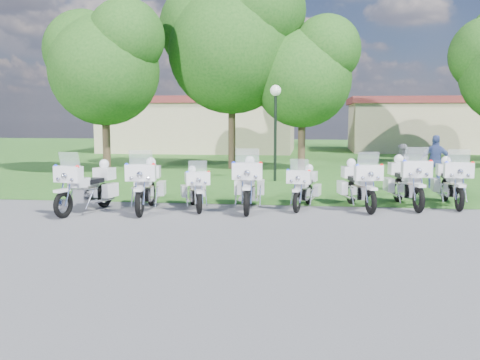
# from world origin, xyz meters

# --- Properties ---
(ground) EXTENTS (100.00, 100.00, 0.00)m
(ground) POSITION_xyz_m (0.00, 0.00, 0.00)
(ground) COLOR #5A5A5F
(ground) RESTS_ON ground
(grass_lawn) EXTENTS (100.00, 48.00, 0.01)m
(grass_lawn) POSITION_xyz_m (0.00, 27.00, 0.00)
(grass_lawn) COLOR #26631F
(grass_lawn) RESTS_ON ground
(motorcycle_0) EXTENTS (1.18, 2.48, 1.69)m
(motorcycle_0) POSITION_xyz_m (-3.69, 1.30, 0.71)
(motorcycle_0) COLOR black
(motorcycle_0) RESTS_ON ground
(motorcycle_1) EXTENTS (1.05, 2.57, 1.73)m
(motorcycle_1) POSITION_xyz_m (-2.16, 1.70, 0.72)
(motorcycle_1) COLOR black
(motorcycle_1) RESTS_ON ground
(motorcycle_2) EXTENTS (1.13, 2.04, 1.42)m
(motorcycle_2) POSITION_xyz_m (-0.88, 2.16, 0.60)
(motorcycle_2) COLOR black
(motorcycle_2) RESTS_ON ground
(motorcycle_3) EXTENTS (0.96, 2.63, 1.77)m
(motorcycle_3) POSITION_xyz_m (0.64, 2.25, 0.74)
(motorcycle_3) COLOR black
(motorcycle_3) RESTS_ON ground
(motorcycle_4) EXTENTS (0.99, 2.15, 1.46)m
(motorcycle_4) POSITION_xyz_m (2.18, 2.72, 0.61)
(motorcycle_4) COLOR black
(motorcycle_4) RESTS_ON ground
(motorcycle_5) EXTENTS (1.16, 2.44, 1.66)m
(motorcycle_5) POSITION_xyz_m (3.73, 2.86, 0.70)
(motorcycle_5) COLOR black
(motorcycle_5) RESTS_ON ground
(motorcycle_6) EXTENTS (1.08, 2.64, 1.78)m
(motorcycle_6) POSITION_xyz_m (5.13, 3.36, 0.74)
(motorcycle_6) COLOR black
(motorcycle_6) RESTS_ON ground
(motorcycle_7) EXTENTS (0.85, 2.54, 1.70)m
(motorcycle_7) POSITION_xyz_m (6.46, 3.69, 0.71)
(motorcycle_7) COLOR black
(motorcycle_7) RESTS_ON ground
(lamp_post) EXTENTS (0.44, 0.44, 3.88)m
(lamp_post) POSITION_xyz_m (0.93, 9.06, 2.95)
(lamp_post) COLOR black
(lamp_post) RESTS_ON ground
(tree_0) EXTENTS (5.92, 5.05, 7.89)m
(tree_0) POSITION_xyz_m (-7.16, 11.46, 5.22)
(tree_0) COLOR #38281C
(tree_0) RESTS_ON ground
(tree_1) EXTENTS (7.37, 6.29, 9.82)m
(tree_1) POSITION_xyz_m (-1.64, 14.16, 6.50)
(tree_1) COLOR #38281C
(tree_1) RESTS_ON ground
(tree_2) EXTENTS (5.58, 4.76, 7.44)m
(tree_2) POSITION_xyz_m (1.87, 14.00, 4.92)
(tree_2) COLOR #38281C
(tree_2) RESTS_ON ground
(building_west) EXTENTS (14.56, 8.32, 4.10)m
(building_west) POSITION_xyz_m (-6.00, 28.00, 2.07)
(building_west) COLOR tan
(building_west) RESTS_ON ground
(building_east) EXTENTS (11.44, 7.28, 4.10)m
(building_east) POSITION_xyz_m (11.00, 30.00, 2.07)
(building_east) COLOR tan
(building_east) RESTS_ON ground
(bystander_b) EXTENTS (1.01, 1.00, 1.65)m
(bystander_b) POSITION_xyz_m (5.52, 6.75, 0.82)
(bystander_b) COLOR slate
(bystander_b) RESTS_ON ground
(bystander_c) EXTENTS (1.23, 0.80, 1.94)m
(bystander_c) POSITION_xyz_m (6.89, 7.62, 0.97)
(bystander_c) COLOR #384887
(bystander_c) RESTS_ON ground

